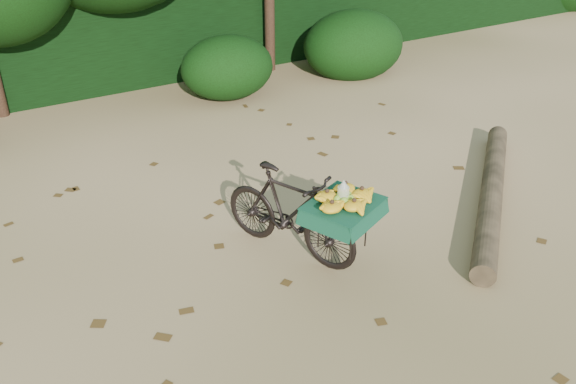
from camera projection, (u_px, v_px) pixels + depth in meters
ground at (284, 253)px, 6.09m from camera, size 80.00×80.00×0.00m
vendor_bicycle at (291, 212)px, 5.87m from camera, size 1.14×1.72×0.93m
fallen_log at (492, 191)px, 6.95m from camera, size 2.76×2.37×0.25m
hedge_backdrop at (95, 28)px, 10.37m from camera, size 26.00×1.80×1.80m
bush_clumps at (169, 81)px, 9.31m from camera, size 8.80×1.70×0.90m
leaf_litter at (253, 223)px, 6.57m from camera, size 7.00×7.30×0.01m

